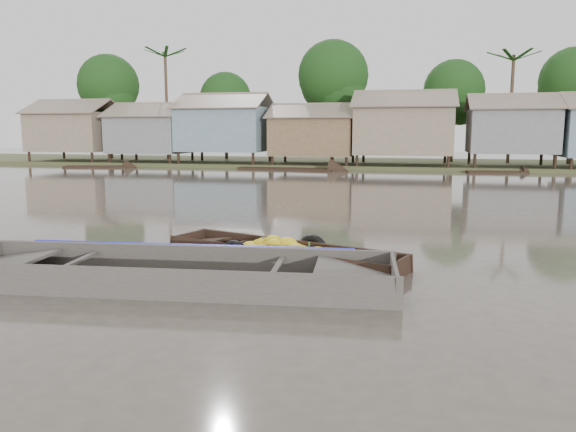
# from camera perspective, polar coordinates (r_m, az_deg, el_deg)

# --- Properties ---
(ground) EXTENTS (120.00, 120.00, 0.00)m
(ground) POSITION_cam_1_polar(r_m,az_deg,el_deg) (11.44, -5.03, -4.96)
(ground) COLOR #483F37
(ground) RESTS_ON ground
(riverbank) EXTENTS (120.00, 12.47, 10.22)m
(riverbank) POSITION_cam_1_polar(r_m,az_deg,el_deg) (42.43, 12.49, 9.09)
(riverbank) COLOR #384723
(riverbank) RESTS_ON ground
(banana_boat) EXTENTS (5.36, 2.94, 0.75)m
(banana_boat) POSITION_cam_1_polar(r_m,az_deg,el_deg) (11.70, -0.91, -3.91)
(banana_boat) COLOR black
(banana_boat) RESTS_ON ground
(viewer_boat) EXTENTS (8.06, 2.81, 0.64)m
(viewer_boat) POSITION_cam_1_polar(r_m,az_deg,el_deg) (10.23, -11.46, -6.35)
(viewer_boat) COLOR #3F3935
(viewer_boat) RESTS_ON ground
(distant_boats) EXTENTS (46.16, 15.53, 0.35)m
(distant_boats) POSITION_cam_1_polar(r_m,az_deg,el_deg) (34.65, 21.23, 3.64)
(distant_boats) COLOR black
(distant_boats) RESTS_ON ground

